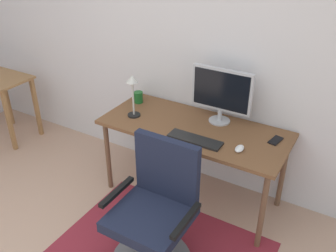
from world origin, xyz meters
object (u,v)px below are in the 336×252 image
at_px(keyboard, 195,139).
at_px(desk_lamp, 133,89).
at_px(cell_phone, 276,140).
at_px(side_table, 4,91).
at_px(computer_mouse, 239,149).
at_px(monitor, 221,92).
at_px(coffee_cup, 138,97).
at_px(desk, 194,134).
at_px(office_chair, 155,220).

bearing_deg(keyboard, desk_lamp, 171.22).
bearing_deg(desk_lamp, keyboard, -8.78).
relative_size(cell_phone, side_table, 0.19).
bearing_deg(computer_mouse, monitor, 132.25).
bearing_deg(cell_phone, side_table, -165.33).
xyz_separation_m(coffee_cup, desk_lamp, (0.12, -0.24, 0.20)).
bearing_deg(desk_lamp, side_table, -179.72).
bearing_deg(side_table, computer_mouse, -1.05).
distance_m(desk, side_table, 2.28).
height_order(desk, cell_phone, cell_phone).
bearing_deg(cell_phone, monitor, -177.66).
height_order(monitor, cell_phone, monitor).
xyz_separation_m(computer_mouse, desk_lamp, (-0.99, 0.06, 0.24)).
bearing_deg(desk, monitor, 53.34).
bearing_deg(desk, coffee_cup, 166.95).
xyz_separation_m(desk, side_table, (-2.28, -0.10, -0.09)).
relative_size(computer_mouse, office_chair, 0.11).
relative_size(coffee_cup, side_table, 0.14).
distance_m(desk_lamp, office_chair, 1.11).
xyz_separation_m(desk, cell_phone, (0.64, 0.12, 0.07)).
bearing_deg(desk, office_chair, -82.50).
bearing_deg(keyboard, office_chair, -90.22).
bearing_deg(side_table, office_chair, -15.88).
xyz_separation_m(monitor, office_chair, (-0.04, -0.97, -0.62)).
xyz_separation_m(keyboard, side_table, (-2.38, 0.09, -0.17)).
height_order(monitor, computer_mouse, monitor).
height_order(desk, keyboard, keyboard).
height_order(desk, office_chair, office_chair).
distance_m(desk, monitor, 0.42).
xyz_separation_m(cell_phone, office_chair, (-0.54, -0.90, -0.35)).
xyz_separation_m(computer_mouse, cell_phone, (0.19, 0.27, -0.01)).
bearing_deg(desk_lamp, coffee_cup, 115.95).
distance_m(computer_mouse, cell_phone, 0.33).
relative_size(monitor, keyboard, 1.19).
height_order(coffee_cup, desk_lamp, desk_lamp).
distance_m(keyboard, cell_phone, 0.62).
relative_size(office_chair, side_table, 1.32).
height_order(keyboard, computer_mouse, computer_mouse).
height_order(desk, monitor, monitor).
distance_m(cell_phone, side_table, 2.94).
height_order(keyboard, office_chair, office_chair).
distance_m(desk, keyboard, 0.23).
bearing_deg(computer_mouse, cell_phone, 54.33).
bearing_deg(office_chair, cell_phone, 59.05).
bearing_deg(keyboard, side_table, 177.83).
distance_m(monitor, side_table, 2.48).
height_order(coffee_cup, side_table, coffee_cup).
relative_size(keyboard, coffee_cup, 4.11).
bearing_deg(monitor, cell_phone, -8.05).
height_order(monitor, side_table, monitor).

